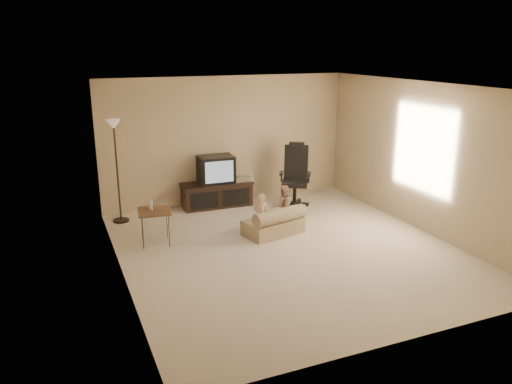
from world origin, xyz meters
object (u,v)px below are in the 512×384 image
office_chair (295,183)px  toddler_left (261,214)px  toddler_right (283,206)px  side_table (154,211)px  child_sofa (275,223)px  tv_stand (217,185)px  floor_lamp (115,148)px

office_chair → toddler_left: office_chair is taller
toddler_left → toddler_right: (0.51, 0.20, 0.02)m
side_table → child_sofa: 2.00m
tv_stand → toddler_left: 1.77m
side_table → tv_stand: bearing=43.7°
toddler_left → toddler_right: toddler_right is taller
tv_stand → side_table: bearing=-134.4°
tv_stand → floor_lamp: 2.11m
child_sofa → toddler_left: size_ratio=1.51×
child_sofa → toddler_right: (0.28, 0.29, 0.18)m
tv_stand → toddler_right: (0.70, -1.55, -0.04)m
floor_lamp → toddler_right: floor_lamp is taller
floor_lamp → child_sofa: (2.30, -1.66, -1.15)m
office_chair → toddler_right: 1.30m
office_chair → floor_lamp: floor_lamp is taller
floor_lamp → toddler_right: size_ratio=2.44×
office_chair → side_table: office_chair is taller
tv_stand → office_chair: office_chair is taller
office_chair → side_table: size_ratio=1.64×
floor_lamp → toddler_right: 3.08m
tv_stand → toddler_right: bearing=-64.0°
tv_stand → toddler_right: size_ratio=1.89×
floor_lamp → toddler_right: (2.58, -1.37, -0.97)m
toddler_left → toddler_right: 0.55m
child_sofa → toddler_right: size_ratio=1.44×
office_chair → toddler_left: (-1.28, -1.25, -0.08)m
office_chair → floor_lamp: size_ratio=0.67×
child_sofa → toddler_left: bearing=146.5°
side_table → toddler_right: 2.23m
office_chair → child_sofa: (-1.05, -1.33, -0.25)m
tv_stand → side_table: 2.11m
side_table → child_sofa: (1.93, -0.39, -0.34)m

